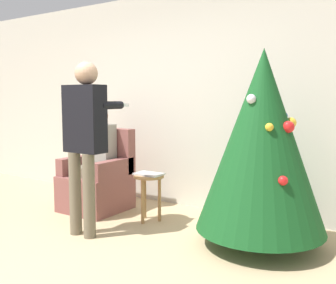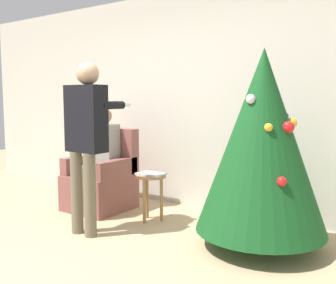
# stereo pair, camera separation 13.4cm
# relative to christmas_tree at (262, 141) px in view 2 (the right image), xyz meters

# --- Properties ---
(ground_plane) EXTENTS (14.00, 14.00, 0.00)m
(ground_plane) POSITION_rel_christmas_tree_xyz_m (-1.35, -1.39, -0.99)
(ground_plane) COLOR tan
(wall_back) EXTENTS (8.00, 0.06, 2.70)m
(wall_back) POSITION_rel_christmas_tree_xyz_m (-1.35, 0.84, 0.36)
(wall_back) COLOR beige
(wall_back) RESTS_ON ground_plane
(christmas_tree) EXTENTS (1.19, 1.19, 1.82)m
(christmas_tree) POSITION_rel_christmas_tree_xyz_m (0.00, 0.00, 0.00)
(christmas_tree) COLOR brown
(christmas_tree) RESTS_ON ground_plane
(armchair) EXTENTS (0.69, 0.71, 0.99)m
(armchair) POSITION_rel_christmas_tree_xyz_m (-2.11, 0.08, -0.65)
(armchair) COLOR brown
(armchair) RESTS_ON ground_plane
(person_seated) EXTENTS (0.36, 0.46, 1.26)m
(person_seated) POSITION_rel_christmas_tree_xyz_m (-2.11, 0.05, -0.30)
(person_seated) COLOR #6B604C
(person_seated) RESTS_ON ground_plane
(person_standing) EXTENTS (0.44, 0.57, 1.73)m
(person_standing) POSITION_rel_christmas_tree_xyz_m (-1.57, -0.66, 0.05)
(person_standing) COLOR #6B604C
(person_standing) RESTS_ON ground_plane
(side_stool) EXTENTS (0.34, 0.34, 0.53)m
(side_stool) POSITION_rel_christmas_tree_xyz_m (-1.30, 0.03, -0.57)
(side_stool) COLOR #A37547
(side_stool) RESTS_ON ground_plane
(laptop) EXTENTS (0.31, 0.20, 0.02)m
(laptop) POSITION_rel_christmas_tree_xyz_m (-1.30, 0.03, -0.45)
(laptop) COLOR silver
(laptop) RESTS_ON side_stool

